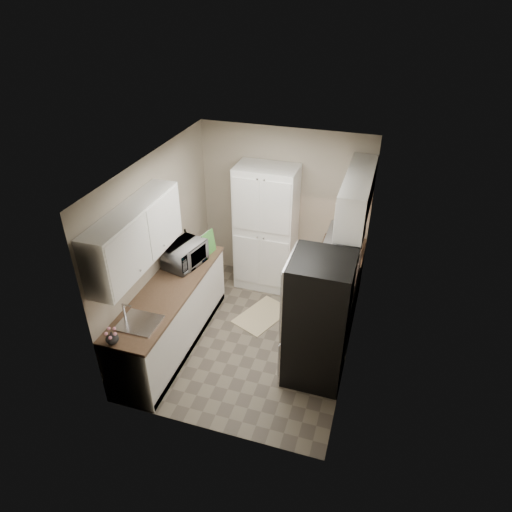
{
  "coord_description": "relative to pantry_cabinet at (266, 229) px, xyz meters",
  "views": [
    {
      "loc": [
        1.48,
        -4.58,
        4.34
      ],
      "look_at": [
        0.0,
        0.15,
        1.24
      ],
      "focal_mm": 32.0,
      "sensor_mm": 36.0,
      "label": 1
    }
  ],
  "objects": [
    {
      "name": "microwave",
      "position": [
        -0.81,
        -1.17,
        0.08
      ],
      "size": [
        0.51,
        0.65,
        0.32
      ],
      "primitive_type": "imported",
      "rotation": [
        0.0,
        0.0,
        1.34
      ],
      "color": "#BBBCC1",
      "rests_on": "countertop_left"
    },
    {
      "name": "cutting_board",
      "position": [
        -0.61,
        -0.8,
        0.09
      ],
      "size": [
        0.07,
        0.27,
        0.33
      ],
      "primitive_type": "cube",
      "rotation": [
        0.0,
        0.0,
        -0.19
      ],
      "color": "#44953A",
      "rests_on": "countertop_left"
    },
    {
      "name": "room_shell",
      "position": [
        0.18,
        -1.32,
        0.63
      ],
      "size": [
        2.64,
        3.24,
        2.52
      ],
      "color": "#B1A28F",
      "rests_on": "ground"
    },
    {
      "name": "countertop_left",
      "position": [
        -0.79,
        -1.75,
        -0.1
      ],
      "size": [
        0.63,
        2.33,
        0.04
      ],
      "primitive_type": "cube",
      "color": "brown",
      "rests_on": "base_cabinet_left"
    },
    {
      "name": "electric_range",
      "position": [
        1.17,
        -0.93,
        -0.52
      ],
      "size": [
        0.71,
        0.78,
        1.13
      ],
      "color": "#B7B7BC",
      "rests_on": "ground"
    },
    {
      "name": "wine_bottle",
      "position": [
        -0.94,
        -0.85,
        0.08
      ],
      "size": [
        0.08,
        0.08,
        0.33
      ],
      "primitive_type": "cylinder",
      "color": "black",
      "rests_on": "countertop_left"
    },
    {
      "name": "ground",
      "position": [
        0.2,
        -1.32,
        -1.0
      ],
      "size": [
        3.2,
        3.2,
        0.0
      ],
      "primitive_type": "plane",
      "color": "#665B4C",
      "rests_on": "ground"
    },
    {
      "name": "kitchen_mat",
      "position": [
        0.2,
        -0.84,
        -0.99
      ],
      "size": [
        0.8,
        0.96,
        0.01
      ],
      "primitive_type": "cube",
      "rotation": [
        0.0,
        0.0,
        -0.41
      ],
      "color": "beige",
      "rests_on": "ground"
    },
    {
      "name": "pantry_cabinet",
      "position": [
        0.0,
        0.0,
        0.0
      ],
      "size": [
        0.9,
        0.55,
        2.0
      ],
      "primitive_type": "cube",
      "color": "white",
      "rests_on": "ground"
    },
    {
      "name": "toaster_oven",
      "position": [
        1.28,
        -0.19,
        0.03
      ],
      "size": [
        0.37,
        0.43,
        0.22
      ],
      "primitive_type": "cube",
      "rotation": [
        0.0,
        0.0,
        0.17
      ],
      "color": "silver",
      "rests_on": "countertop_right"
    },
    {
      "name": "flower_vase",
      "position": [
        -0.9,
        -2.83,
        -0.01
      ],
      "size": [
        0.18,
        0.18,
        0.15
      ],
      "primitive_type": "imported",
      "rotation": [
        0.0,
        0.0,
        -0.33
      ],
      "color": "silver",
      "rests_on": "countertop_left"
    },
    {
      "name": "base_cabinet_left",
      "position": [
        -0.79,
        -1.75,
        -0.56
      ],
      "size": [
        0.6,
        2.3,
        0.88
      ],
      "primitive_type": "cube",
      "color": "white",
      "rests_on": "ground"
    },
    {
      "name": "countertop_right",
      "position": [
        1.19,
        -0.12,
        -0.1
      ],
      "size": [
        0.63,
        0.83,
        0.04
      ],
      "primitive_type": "cube",
      "color": "brown",
      "rests_on": "base_cabinet_right"
    },
    {
      "name": "refrigerator",
      "position": [
        1.14,
        -1.73,
        -0.15
      ],
      "size": [
        0.7,
        0.72,
        1.7
      ],
      "primitive_type": "cube",
      "color": "#B7B7BC",
      "rests_on": "ground"
    },
    {
      "name": "fruit_basket",
      "position": [
        1.28,
        -0.21,
        0.2
      ],
      "size": [
        0.38,
        0.38,
        0.12
      ],
      "primitive_type": null,
      "rotation": [
        0.0,
        0.0,
        -0.43
      ],
      "color": "red",
      "rests_on": "toaster_oven"
    },
    {
      "name": "base_cabinet_right",
      "position": [
        1.19,
        -0.12,
        -0.56
      ],
      "size": [
        0.6,
        0.8,
        0.88
      ],
      "primitive_type": "cube",
      "color": "white",
      "rests_on": "ground"
    }
  ]
}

